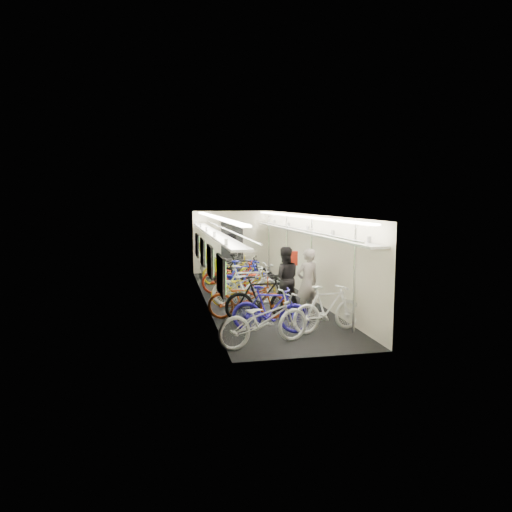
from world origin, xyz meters
name	(u,v)px	position (x,y,z in m)	size (l,w,h in m)	color
train_car_shell	(241,239)	(-0.36, 0.71, 1.66)	(10.00, 10.00, 10.00)	black
bicycle_0	(264,320)	(-0.74, -4.16, 0.51)	(0.68, 1.94, 1.02)	silver
bicycle_1	(270,309)	(-0.42, -3.33, 0.50)	(0.47, 1.66, 1.00)	#251AA0
bicycle_2	(247,299)	(-0.71, -2.12, 0.49)	(0.65, 1.85, 0.97)	maroon
bicycle_3	(262,298)	(-0.39, -2.28, 0.53)	(0.49, 1.75, 1.05)	black
bicycle_4	(244,288)	(-0.52, -0.68, 0.47)	(0.63, 1.79, 0.94)	#B99E11
bicycle_5	(246,285)	(-0.46, -0.72, 0.54)	(0.51, 1.81, 1.09)	silver
bicycle_6	(249,284)	(-0.37, -0.59, 0.54)	(0.72, 2.07, 1.09)	#ADADB2
bicycle_7	(244,278)	(-0.34, 0.43, 0.54)	(0.51, 1.80, 1.08)	navy
bicycle_8	(233,278)	(-0.60, 0.72, 0.51)	(0.68, 1.96, 1.03)	#A02411
bicycle_9	(243,272)	(-0.19, 1.44, 0.57)	(0.53, 1.89, 1.13)	black
bicycle_10	(230,270)	(-0.46, 2.39, 0.48)	(0.64, 1.83, 0.96)	gold
bicycle_11	(328,308)	(0.78, -3.52, 0.51)	(0.48, 1.68, 1.01)	white
bicycle_12	(228,264)	(-0.35, 3.72, 0.51)	(0.68, 1.94, 1.02)	#59585D
bicycle_14	(224,263)	(-0.40, 4.24, 0.48)	(0.64, 1.82, 0.96)	slate
passenger_near	(307,283)	(0.74, -2.22, 0.83)	(0.60, 0.40, 1.65)	gray
passenger_mid	(284,279)	(0.36, -1.53, 0.82)	(0.80, 0.62, 1.64)	black
backpack	(292,258)	(0.69, -1.10, 1.28)	(0.26, 0.14, 0.38)	#B62312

